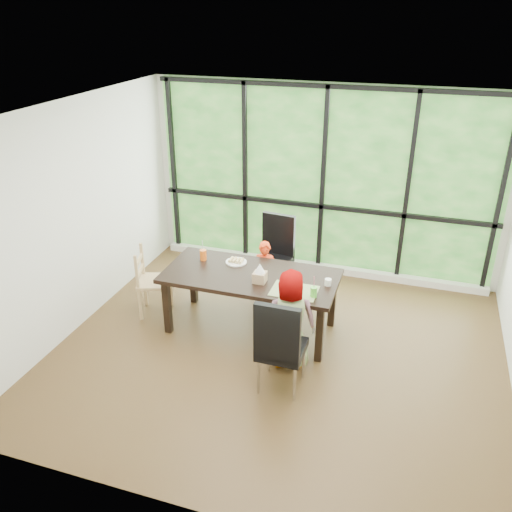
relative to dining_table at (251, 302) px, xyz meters
name	(u,v)px	position (x,y,z in m)	size (l,w,h in m)	color
ground	(278,351)	(0.45, -0.36, -0.38)	(5.00, 5.00, 0.00)	black
back_wall	(324,182)	(0.45, 1.89, 0.98)	(5.00, 5.00, 0.00)	silver
foliage_backdrop	(323,182)	(0.45, 1.87, 0.98)	(4.80, 0.02, 2.65)	#1B4E1B
window_mullions	(323,183)	(0.45, 1.83, 0.98)	(4.80, 0.06, 2.65)	black
window_sill	(317,267)	(0.45, 1.79, -0.33)	(4.80, 0.12, 0.10)	silver
dining_table	(251,302)	(0.00, 0.00, 0.00)	(2.05, 0.96, 0.75)	black
chair_window_leather	(273,256)	(-0.01, 0.96, 0.17)	(0.46, 0.46, 1.08)	black
chair_interior_leather	(282,343)	(0.64, -0.93, 0.17)	(0.46, 0.46, 1.08)	black
chair_end_beech	(155,282)	(-1.27, -0.02, 0.08)	(0.42, 0.40, 0.90)	tan
child_toddler	(265,275)	(0.00, 0.58, 0.08)	(0.33, 0.22, 0.91)	#F13C15
child_older	(288,319)	(0.61, -0.54, 0.20)	(0.56, 0.37, 1.15)	gray
placemat	(294,291)	(0.59, -0.23, 0.38)	(0.51, 0.37, 0.01)	tan
plate_far	(236,262)	(-0.26, 0.24, 0.38)	(0.26, 0.26, 0.02)	white
plate_near	(293,289)	(0.56, -0.21, 0.38)	(0.21, 0.21, 0.01)	white
orange_cup	(203,255)	(-0.68, 0.19, 0.44)	(0.08, 0.08, 0.13)	orange
green_cup	(314,292)	(0.82, -0.29, 0.43)	(0.07, 0.07, 0.12)	#5FDC41
white_mug	(328,282)	(0.92, 0.02, 0.41)	(0.08, 0.08, 0.08)	white
tissue_box	(260,277)	(0.16, -0.14, 0.44)	(0.14, 0.14, 0.12)	tan
crepe_rolls_far	(236,260)	(-0.26, 0.24, 0.41)	(0.20, 0.12, 0.04)	tan
crepe_rolls_near	(293,287)	(0.56, -0.21, 0.41)	(0.15, 0.12, 0.04)	tan
straw_white	(203,247)	(-0.68, 0.19, 0.55)	(0.01, 0.01, 0.20)	white
straw_pink	(314,284)	(0.82, -0.29, 0.53)	(0.01, 0.01, 0.20)	pink
tissue	(260,268)	(0.16, -0.14, 0.55)	(0.12, 0.12, 0.11)	white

